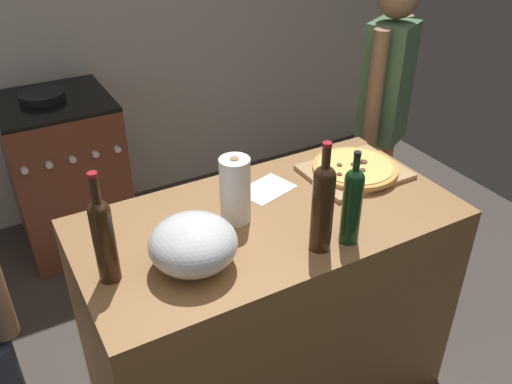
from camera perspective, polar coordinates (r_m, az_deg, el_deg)
The scene contains 13 objects.
ground_plane at distance 2.98m, azimuth -5.55°, elevation -12.63°, with size 4.70×3.29×0.02m, color #3F3833.
kitchen_wall_rear at distance 3.56m, azimuth -16.57°, elevation 18.03°, with size 4.70×0.10×2.60m, color beige.
counter at distance 2.30m, azimuth 1.25°, elevation -12.23°, with size 1.42×0.73×0.94m, color olive.
cutting_board at distance 2.30m, azimuth 10.34°, elevation 2.10°, with size 0.40×0.32×0.02m, color tan.
pizza at distance 2.29m, azimuth 10.39°, elevation 2.55°, with size 0.36×0.36×0.03m.
mixing_bowl at distance 1.73m, azimuth -6.64°, elevation -5.44°, with size 0.29×0.29×0.17m.
paper_towel_roll at distance 1.92m, azimuth -2.21°, elevation 0.20°, with size 0.11×0.11×0.25m.
wine_bottle_amber at distance 1.69m, azimuth -15.77°, elevation -4.51°, with size 0.07×0.07×0.38m.
wine_bottle_clear at distance 1.76m, azimuth 7.05°, elevation -1.29°, with size 0.07×0.07×0.40m.
wine_bottle_green at distance 1.82m, azimuth 10.10°, elevation -1.14°, with size 0.07×0.07×0.35m.
recipe_sheet at distance 2.16m, azimuth 1.13°, elevation 0.31°, with size 0.21×0.15×0.00m, color white.
stove at distance 3.40m, azimuth -19.26°, elevation 1.86°, with size 0.60×0.64×0.98m.
person_in_red at distance 2.90m, azimuth 13.19°, elevation 7.79°, with size 0.35×0.28×1.62m.
Camera 1 is at (-0.79, -0.64, 2.07)m, focal length 37.97 mm.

